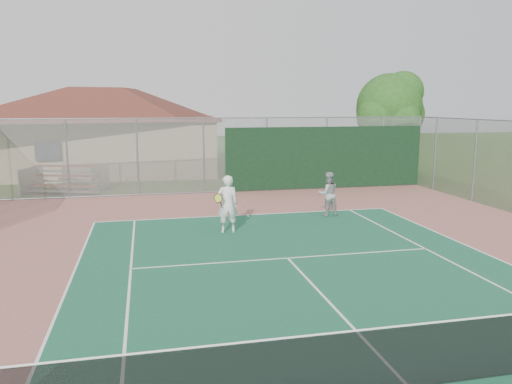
% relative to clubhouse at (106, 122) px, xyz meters
% --- Properties ---
extents(tennis_net, '(11.85, 0.08, 1.10)m').
position_rel_clubhouse_xyz_m(tennis_net, '(5.93, -25.79, -2.56)').
color(tennis_net, gray).
rests_on(tennis_net, ground).
extents(back_fence, '(20.08, 0.11, 3.53)m').
position_rel_clubhouse_xyz_m(back_fence, '(8.03, -8.81, -1.41)').
color(back_fence, gray).
rests_on(back_fence, ground).
extents(side_fence_right, '(0.08, 9.00, 3.50)m').
position_rel_clubhouse_xyz_m(side_fence_right, '(15.93, -13.29, -1.32)').
color(side_fence_right, gray).
rests_on(side_fence_right, ground).
extents(clubhouse, '(14.46, 10.02, 6.06)m').
position_rel_clubhouse_xyz_m(clubhouse, '(0.00, 0.00, 0.00)').
color(clubhouse, tan).
rests_on(clubhouse, ground).
extents(bleachers, '(3.84, 2.89, 1.22)m').
position_rel_clubhouse_xyz_m(bleachers, '(-1.43, -7.08, -2.43)').
color(bleachers, '#933B21').
rests_on(bleachers, ground).
extents(tree, '(4.24, 4.02, 5.92)m').
position_rel_clubhouse_xyz_m(tree, '(15.61, -6.20, 0.82)').
color(tree, '#392014').
rests_on(tree, ground).
extents(player_white_front, '(0.83, 0.66, 1.87)m').
position_rel_clubhouse_xyz_m(player_white_front, '(4.79, -16.29, -2.14)').
color(player_white_front, white).
rests_on(player_white_front, ground).
extents(player_grey_back, '(0.80, 0.63, 1.63)m').
position_rel_clubhouse_xyz_m(player_grey_back, '(8.85, -14.63, -2.26)').
color(player_grey_back, '#989A9C').
rests_on(player_grey_back, ground).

